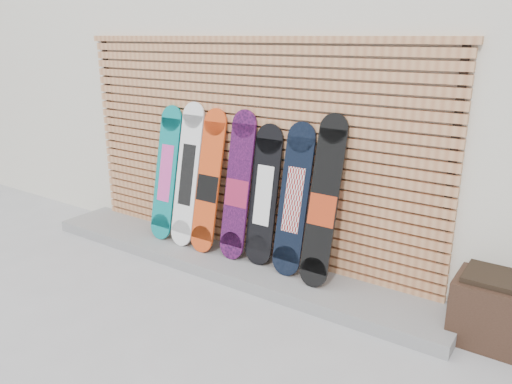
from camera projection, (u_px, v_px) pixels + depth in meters
ground at (197, 298)px, 4.57m from camera, size 80.00×80.00×0.00m
building at (396, 75)px, 6.52m from camera, size 12.00×5.00×3.60m
concrete_step at (228, 261)px, 5.17m from camera, size 4.60×0.70×0.12m
slat_wall at (244, 148)px, 5.05m from camera, size 4.26×0.08×2.29m
snowboard_0 at (166, 173)px, 5.49m from camera, size 0.29×0.35×1.46m
snowboard_1 at (187, 175)px, 5.31m from camera, size 0.28×0.35×1.52m
snowboard_2 at (208, 182)px, 5.16m from camera, size 0.28×0.36×1.48m
snowboard_3 at (238, 187)px, 4.98m from camera, size 0.28×0.32×1.49m
snowboard_4 at (264, 195)px, 4.85m from camera, size 0.30×0.27×1.38m
snowboard_5 at (294, 200)px, 4.64m from camera, size 0.29×0.32×1.43m
snowboard_6 at (323, 203)px, 4.43m from camera, size 0.27×0.38×1.54m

